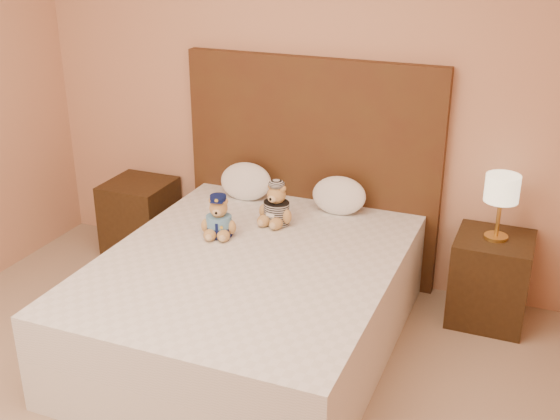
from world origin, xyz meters
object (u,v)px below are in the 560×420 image
(pillow_right, at_px, (339,194))
(teddy_prisoner, at_px, (276,204))
(teddy_police, at_px, (219,216))
(lamp, at_px, (502,192))
(pillow_left, at_px, (246,180))
(nightstand_left, at_px, (141,217))
(bed, at_px, (250,301))
(nightstand_right, at_px, (490,279))

(pillow_right, bearing_deg, teddy_prisoner, -133.01)
(teddy_police, distance_m, teddy_prisoner, 0.39)
(lamp, xyz_separation_m, pillow_left, (-1.65, 0.03, -0.17))
(lamp, xyz_separation_m, teddy_prisoner, (-1.29, -0.29, -0.16))
(pillow_left, bearing_deg, teddy_police, -79.97)
(pillow_left, xyz_separation_m, pillow_right, (0.66, 0.00, -0.00))
(nightstand_left, bearing_deg, teddy_police, -31.63)
(bed, height_order, teddy_prisoner, teddy_prisoner)
(nightstand_left, distance_m, pillow_left, 0.94)
(nightstand_right, distance_m, pillow_right, 1.07)
(pillow_right, bearing_deg, pillow_left, 180.00)
(lamp, height_order, teddy_prisoner, lamp)
(teddy_police, height_order, pillow_right, teddy_police)
(nightstand_right, bearing_deg, pillow_right, 178.27)
(teddy_police, distance_m, pillow_left, 0.63)
(nightstand_right, xyz_separation_m, lamp, (-0.00, 0.00, 0.57))
(teddy_prisoner, distance_m, pillow_right, 0.44)
(teddy_police, bearing_deg, bed, -50.46)
(teddy_police, relative_size, teddy_prisoner, 0.96)
(nightstand_left, height_order, pillow_right, pillow_right)
(nightstand_right, relative_size, pillow_right, 1.54)
(nightstand_right, height_order, lamp, lamp)
(bed, height_order, lamp, lamp)
(pillow_left, bearing_deg, lamp, -1.04)
(lamp, distance_m, teddy_police, 1.66)
(teddy_police, xyz_separation_m, pillow_right, (0.55, 0.62, -0.00))
(nightstand_right, xyz_separation_m, teddy_police, (-1.54, -0.59, 0.40))
(teddy_prisoner, bearing_deg, nightstand_right, 21.64)
(lamp, xyz_separation_m, teddy_police, (-1.54, -0.59, -0.17))
(lamp, bearing_deg, nightstand_left, 180.00)
(pillow_left, bearing_deg, pillow_right, 0.00)
(teddy_prisoner, bearing_deg, bed, -76.16)
(bed, xyz_separation_m, teddy_prisoner, (-0.04, 0.51, 0.41))
(bed, xyz_separation_m, teddy_police, (-0.29, 0.21, 0.40))
(nightstand_right, bearing_deg, pillow_left, 178.96)
(teddy_police, distance_m, pillow_right, 0.83)
(bed, xyz_separation_m, lamp, (1.25, 0.80, 0.57))
(nightstand_left, bearing_deg, lamp, 0.00)
(nightstand_left, bearing_deg, teddy_prisoner, -13.64)
(teddy_prisoner, xyz_separation_m, pillow_left, (-0.36, 0.32, -0.00))
(teddy_prisoner, height_order, pillow_right, teddy_prisoner)
(teddy_police, xyz_separation_m, teddy_prisoner, (0.25, 0.30, 0.01))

